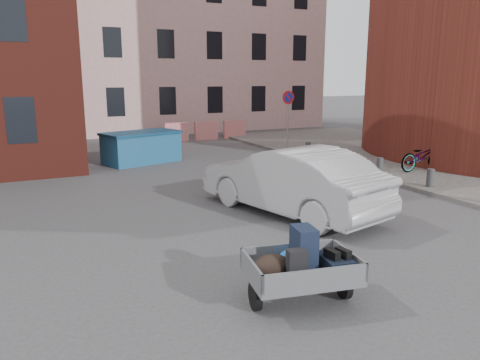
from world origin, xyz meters
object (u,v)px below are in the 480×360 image
trailer (301,266)px  dumpster (142,147)px  silver_car (291,180)px  bicycle (422,156)px

trailer → dumpster: dumpster is taller
dumpster → silver_car: size_ratio=0.64×
trailer → dumpster: bearing=97.0°
trailer → silver_car: size_ratio=0.37×
trailer → bicycle: bearing=45.4°
dumpster → silver_car: bearing=-96.8°
trailer → silver_car: (2.44, 4.23, 0.24)m
trailer → bicycle: size_ratio=0.98×
dumpster → bicycle: bearing=-55.1°
bicycle → trailer: bearing=123.0°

